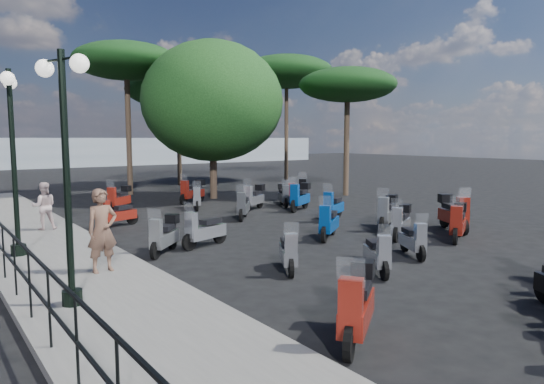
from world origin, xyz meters
TOP-DOWN VIEW (x-y plane):
  - ground at (0.00, 0.00)m, footprint 120.00×120.00m
  - sidewalk at (-6.50, 3.00)m, footprint 3.00×30.00m
  - lamp_post_0 at (-7.12, -1.75)m, footprint 0.62×1.20m
  - lamp_post_1 at (-7.24, 2.71)m, footprint 0.50×1.29m
  - woman at (-6.03, 0.02)m, footprint 0.68×0.48m
  - pedestrian_far at (-6.00, 5.91)m, footprint 0.81×0.68m
  - scooter_1 at (-4.08, -5.46)m, footprint 1.54×1.19m
  - scooter_2 at (-2.53, -1.90)m, footprint 0.91×1.33m
  - scooter_3 at (-4.08, 1.29)m, footprint 1.25×1.20m
  - scooter_4 at (-3.75, 5.84)m, footprint 1.50×0.63m
  - scooter_5 at (-2.44, 9.47)m, footprint 1.35×1.17m
  - scooter_8 at (0.61, 0.15)m, footprint 1.46×1.08m
  - scooter_9 at (-2.88, 1.39)m, footprint 1.60×0.70m
  - scooter_10 at (0.49, 4.61)m, footprint 1.16×1.35m
  - scooter_11 at (0.30, 7.86)m, footprint 0.88×1.45m
  - scooter_14 at (0.82, -2.71)m, footprint 0.87×1.32m
  - scooter_15 at (3.01, 2.49)m, footprint 1.58×0.95m
  - scooter_16 at (3.58, 5.05)m, footprint 1.66×1.09m
  - scooter_17 at (1.07, 9.76)m, footprint 1.61×0.95m
  - scooter_19 at (3.49, -2.25)m, footprint 1.60×1.00m
  - scooter_20 at (3.32, 0.24)m, footprint 1.62×1.01m
  - scooter_21 at (2.37, -1.09)m, footprint 1.47×0.90m
  - scooter_22 at (3.79, 6.42)m, footprint 0.90×1.42m
  - scooter_23 at (2.12, 6.28)m, footprint 1.53×1.03m
  - scooter_26 at (4.66, -1.34)m, footprint 1.16×1.67m
  - scooter_27 at (6.10, -0.75)m, footprint 1.27×1.13m
  - scooter_28 at (4.61, 6.91)m, footprint 1.03×1.31m
  - scooter_29 at (5.38, 7.06)m, footprint 1.23×1.48m
  - scooter_30 at (-1.08, -3.22)m, footprint 0.91×1.33m
  - broadleaf_tree at (2.71, 10.69)m, footprint 6.85×6.85m
  - pine_0 at (4.39, 17.96)m, footprint 6.48×6.48m
  - pine_1 at (12.08, 16.79)m, footprint 6.46×6.46m
  - pine_2 at (-0.01, 14.77)m, footprint 5.44×5.44m
  - pine_3 at (8.95, 7.76)m, footprint 5.01×5.01m
  - distant_hills at (0.00, 45.00)m, footprint 70.00×8.00m

SIDE VIEW (x-z plane):
  - ground at x=0.00m, z-range 0.00..0.00m
  - sidewalk at x=-6.50m, z-range 0.00..0.15m
  - scooter_14 at x=0.82m, z-range -0.18..1.00m
  - scooter_2 at x=-2.53m, z-range -0.18..1.02m
  - scooter_30 at x=-1.08m, z-range -0.18..1.02m
  - scooter_4 at x=-3.75m, z-range -0.19..1.03m
  - scooter_28 at x=4.61m, z-range -0.19..1.06m
  - scooter_27 at x=6.10m, z-range -0.20..1.08m
  - scooter_9 at x=-2.88m, z-range -0.20..1.11m
  - scooter_10 at x=0.49m, z-range -0.20..1.13m
  - scooter_22 at x=3.79m, z-range -0.15..1.09m
  - scooter_11 at x=0.30m, z-range -0.15..1.09m
  - scooter_8 at x=0.61m, z-range -0.21..1.15m
  - scooter_3 at x=-4.08m, z-range -0.16..1.10m
  - scooter_15 at x=3.01m, z-range -0.21..1.16m
  - scooter_21 at x=2.37m, z-range -0.16..1.11m
  - scooter_5 at x=-2.44m, z-range -0.16..1.14m
  - scooter_29 at x=5.38m, z-range -0.22..1.22m
  - scooter_23 at x=2.12m, z-range -0.17..1.19m
  - scooter_17 at x=1.07m, z-range -0.17..1.21m
  - scooter_19 at x=3.49m, z-range -0.17..1.21m
  - scooter_20 at x=3.32m, z-range -0.17..1.23m
  - scooter_1 at x=-4.08m, z-range -0.17..1.24m
  - scooter_16 at x=3.58m, z-range -0.18..1.27m
  - scooter_26 at x=4.66m, z-range -0.18..1.31m
  - pedestrian_far at x=-6.00m, z-range 0.15..1.63m
  - woman at x=-6.03m, z-range 0.15..1.93m
  - distant_hills at x=0.00m, z-range 0.00..3.00m
  - lamp_post_0 at x=-7.12m, z-range 0.45..4.70m
  - lamp_post_1 at x=-7.24m, z-range 0.46..4.90m
  - broadleaf_tree at x=2.71m, z-range 0.91..8.58m
  - pine_3 at x=8.95m, z-range 2.38..8.94m
  - pine_0 at x=4.39m, z-range 2.39..9.47m
  - pine_2 at x=-0.01m, z-range 2.95..10.82m
  - pine_1 at x=12.08m, z-range 3.19..11.87m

